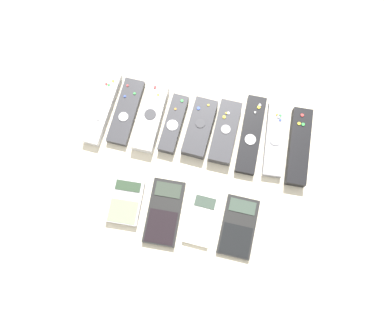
# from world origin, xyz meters

# --- Properties ---
(ground_plane) EXTENTS (3.00, 3.00, 0.00)m
(ground_plane) POSITION_xyz_m (0.00, 0.00, 0.00)
(ground_plane) COLOR beige
(remote_0) EXTENTS (0.06, 0.20, 0.02)m
(remote_0) POSITION_xyz_m (-0.26, 0.13, 0.01)
(remote_0) COLOR silver
(remote_0) RESTS_ON ground_plane
(remote_1) EXTENTS (0.06, 0.18, 0.02)m
(remote_1) POSITION_xyz_m (-0.20, 0.13, 0.01)
(remote_1) COLOR #333338
(remote_1) RESTS_ON ground_plane
(remote_2) EXTENTS (0.06, 0.19, 0.03)m
(remote_2) POSITION_xyz_m (-0.13, 0.13, 0.01)
(remote_2) COLOR silver
(remote_2) RESTS_ON ground_plane
(remote_3) EXTENTS (0.05, 0.16, 0.02)m
(remote_3) POSITION_xyz_m (-0.07, 0.12, 0.01)
(remote_3) COLOR #333338
(remote_3) RESTS_ON ground_plane
(remote_4) EXTENTS (0.07, 0.16, 0.03)m
(remote_4) POSITION_xyz_m (-0.00, 0.13, 0.01)
(remote_4) COLOR #333338
(remote_4) RESTS_ON ground_plane
(remote_5) EXTENTS (0.06, 0.17, 0.03)m
(remote_5) POSITION_xyz_m (0.07, 0.13, 0.01)
(remote_5) COLOR #333338
(remote_5) RESTS_ON ground_plane
(remote_6) EXTENTS (0.05, 0.21, 0.02)m
(remote_6) POSITION_xyz_m (0.13, 0.13, 0.01)
(remote_6) COLOR black
(remote_6) RESTS_ON ground_plane
(remote_7) EXTENTS (0.06, 0.20, 0.02)m
(remote_7) POSITION_xyz_m (0.19, 0.13, 0.01)
(remote_7) COLOR gray
(remote_7) RESTS_ON ground_plane
(remote_8) EXTENTS (0.05, 0.20, 0.03)m
(remote_8) POSITION_xyz_m (0.26, 0.12, 0.01)
(remote_8) COLOR black
(remote_8) RESTS_ON ground_plane
(calculator_0) EXTENTS (0.08, 0.11, 0.02)m
(calculator_0) POSITION_xyz_m (-0.14, -0.10, 0.01)
(calculator_0) COLOR #B2B2B7
(calculator_0) RESTS_ON ground_plane
(calculator_1) EXTENTS (0.08, 0.16, 0.01)m
(calculator_1) POSITION_xyz_m (-0.04, -0.10, 0.01)
(calculator_1) COLOR black
(calculator_1) RESTS_ON ground_plane
(calculator_2) EXTENTS (0.07, 0.13, 0.01)m
(calculator_2) POSITION_xyz_m (0.05, -0.10, 0.01)
(calculator_2) COLOR silver
(calculator_2) RESTS_ON ground_plane
(calculator_3) EXTENTS (0.08, 0.15, 0.01)m
(calculator_3) POSITION_xyz_m (0.14, -0.10, 0.01)
(calculator_3) COLOR black
(calculator_3) RESTS_ON ground_plane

